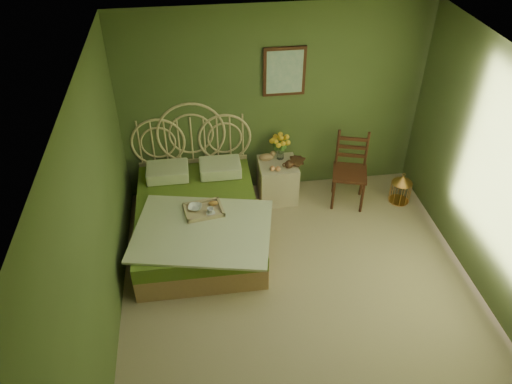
{
  "coord_description": "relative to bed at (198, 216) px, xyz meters",
  "views": [
    {
      "loc": [
        -1.03,
        -3.56,
        4.32
      ],
      "look_at": [
        -0.4,
        1.0,
        0.83
      ],
      "focal_mm": 35.0,
      "sensor_mm": 36.0,
      "label": 1
    }
  ],
  "objects": [
    {
      "name": "coffee_cup",
      "position": [
        0.16,
        -0.24,
        0.27
      ],
      "size": [
        0.1,
        0.1,
        0.08
      ],
      "primitive_type": "imported",
      "rotation": [
        0.0,
        0.0,
        -0.2
      ],
      "color": "white",
      "rests_on": "bed"
    },
    {
      "name": "floor",
      "position": [
        1.1,
        -1.29,
        -0.3
      ],
      "size": [
        4.5,
        4.5,
        0.0
      ],
      "primitive_type": "plane",
      "color": "tan",
      "rests_on": "ground"
    },
    {
      "name": "bed",
      "position": [
        0.0,
        0.0,
        0.0
      ],
      "size": [
        1.76,
        2.23,
        1.38
      ],
      "color": "tan",
      "rests_on": "floor"
    },
    {
      "name": "birdcage",
      "position": [
        2.8,
        0.33,
        -0.1
      ],
      "size": [
        0.28,
        0.28,
        0.42
      ],
      "rotation": [
        0.0,
        0.0,
        0.06
      ],
      "color": "#D78B45",
      "rests_on": "floor"
    },
    {
      "name": "ceiling",
      "position": [
        1.1,
        -1.29,
        2.3
      ],
      "size": [
        4.5,
        4.5,
        0.0
      ],
      "primitive_type": "plane",
      "rotation": [
        3.14,
        0.0,
        0.0
      ],
      "color": "silver",
      "rests_on": "wall_back"
    },
    {
      "name": "nightstand",
      "position": [
        1.13,
        0.66,
        0.05
      ],
      "size": [
        0.51,
        0.51,
        0.99
      ],
      "color": "beige",
      "rests_on": "floor"
    },
    {
      "name": "wall_back",
      "position": [
        1.1,
        0.96,
        1.0
      ],
      "size": [
        4.0,
        0.0,
        4.0
      ],
      "primitive_type": "plane",
      "rotation": [
        1.57,
        0.0,
        0.0
      ],
      "color": "#4C5E31",
      "rests_on": "floor"
    },
    {
      "name": "book_lower",
      "position": [
        1.31,
        0.67,
        0.27
      ],
      "size": [
        0.17,
        0.22,
        0.02
      ],
      "primitive_type": "imported",
      "rotation": [
        0.0,
        0.0,
        -0.04
      ],
      "color": "#381E0F",
      "rests_on": "nightstand"
    },
    {
      "name": "wall_right",
      "position": [
        3.1,
        -1.29,
        1.0
      ],
      "size": [
        0.0,
        4.5,
        4.5
      ],
      "primitive_type": "plane",
      "rotation": [
        1.57,
        0.0,
        -1.57
      ],
      "color": "#4C5E31",
      "rests_on": "floor"
    },
    {
      "name": "book_upper",
      "position": [
        1.31,
        0.67,
        0.29
      ],
      "size": [
        0.27,
        0.29,
        0.02
      ],
      "primitive_type": "imported",
      "rotation": [
        0.0,
        0.0,
        -0.59
      ],
      "color": "#472819",
      "rests_on": "nightstand"
    },
    {
      "name": "chair",
      "position": [
        2.07,
        0.49,
        0.26
      ],
      "size": [
        0.56,
        0.56,
        1.02
      ],
      "rotation": [
        0.0,
        0.0,
        -0.29
      ],
      "color": "#35190E",
      "rests_on": "floor"
    },
    {
      "name": "wall_art",
      "position": [
        1.23,
        0.93,
        1.45
      ],
      "size": [
        0.54,
        0.04,
        0.64
      ],
      "color": "#35190E",
      "rests_on": "wall_back"
    },
    {
      "name": "wall_left",
      "position": [
        -0.9,
        -1.29,
        1.0
      ],
      "size": [
        0.0,
        4.5,
        4.5
      ],
      "primitive_type": "plane",
      "rotation": [
        1.57,
        0.0,
        1.57
      ],
      "color": "#4C5E31",
      "rests_on": "floor"
    },
    {
      "name": "cereal_bowl",
      "position": [
        -0.02,
        -0.13,
        0.25
      ],
      "size": [
        0.2,
        0.2,
        0.04
      ],
      "primitive_type": "imported",
      "rotation": [
        0.0,
        0.0,
        -0.24
      ],
      "color": "white",
      "rests_on": "bed"
    }
  ]
}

